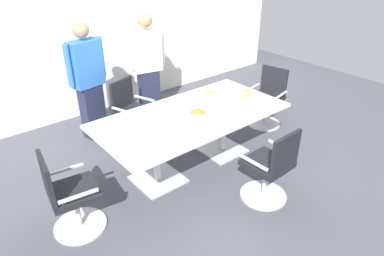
% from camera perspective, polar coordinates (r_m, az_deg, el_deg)
% --- Properties ---
extents(ground_plane, '(10.00, 10.00, 0.01)m').
position_cam_1_polar(ground_plane, '(4.65, 0.00, -6.02)').
color(ground_plane, '#4C4F56').
extents(back_wall, '(8.00, 0.10, 2.80)m').
position_cam_1_polar(back_wall, '(6.01, -15.34, 15.75)').
color(back_wall, white).
rests_on(back_wall, ground).
extents(conference_table, '(2.40, 1.20, 0.75)m').
position_cam_1_polar(conference_table, '(4.32, 0.00, 0.87)').
color(conference_table, silver).
rests_on(conference_table, ground).
extents(office_chair_0, '(0.55, 0.55, 0.91)m').
position_cam_1_polar(office_chair_0, '(3.94, 12.88, -6.72)').
color(office_chair_0, silver).
rests_on(office_chair_0, ground).
extents(office_chair_1, '(0.63, 0.63, 0.91)m').
position_cam_1_polar(office_chair_1, '(5.62, 12.39, 4.53)').
color(office_chair_1, silver).
rests_on(office_chair_1, ground).
extents(office_chair_2, '(0.69, 0.69, 0.91)m').
position_cam_1_polar(office_chair_2, '(5.11, -9.95, 2.26)').
color(office_chair_2, silver).
rests_on(office_chair_2, ground).
extents(office_chair_3, '(0.61, 0.61, 0.91)m').
position_cam_1_polar(office_chair_3, '(3.67, -19.72, -10.86)').
color(office_chair_3, silver).
rests_on(office_chair_3, ground).
extents(person_standing_0, '(0.61, 0.30, 1.71)m').
position_cam_1_polar(person_standing_0, '(5.16, -16.82, 7.55)').
color(person_standing_0, '#232842').
rests_on(person_standing_0, ground).
extents(person_standing_1, '(0.61, 0.30, 1.69)m').
position_cam_1_polar(person_standing_1, '(5.63, -7.36, 10.16)').
color(person_standing_1, '#232842').
rests_on(person_standing_1, ground).
extents(snack_bowl_cookies, '(0.19, 0.19, 0.11)m').
position_cam_1_polar(snack_bowl_cookies, '(4.69, 2.92, 5.57)').
color(snack_bowl_cookies, white).
rests_on(snack_bowl_cookies, conference_table).
extents(snack_bowl_pretzels, '(0.21, 0.21, 0.10)m').
position_cam_1_polar(snack_bowl_pretzels, '(4.15, 0.93, 2.31)').
color(snack_bowl_pretzels, beige).
rests_on(snack_bowl_pretzels, conference_table).
extents(donut_platter, '(0.35, 0.34, 0.04)m').
position_cam_1_polar(donut_platter, '(4.86, 8.21, 5.69)').
color(donut_platter, white).
rests_on(donut_platter, conference_table).
extents(plate_stack, '(0.21, 0.21, 0.05)m').
position_cam_1_polar(plate_stack, '(4.27, -6.68, 2.52)').
color(plate_stack, white).
rests_on(plate_stack, conference_table).
extents(napkin_pile, '(0.15, 0.15, 0.07)m').
position_cam_1_polar(napkin_pile, '(3.82, -5.12, -0.48)').
color(napkin_pile, white).
rests_on(napkin_pile, conference_table).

